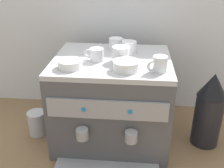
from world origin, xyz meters
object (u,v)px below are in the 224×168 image
object	(u,v)px
ceramic_cup_4	(121,54)
ceramic_bowl_1	(70,64)
espresso_machine	(112,100)
ceramic_cup_2	(159,64)
ceramic_bowl_0	(126,66)
coffee_grinder	(209,109)
ceramic_cup_0	(129,47)
ceramic_cup_3	(117,44)
ceramic_cup_1	(96,55)
milk_pitcher	(37,123)

from	to	relation	value
ceramic_cup_4	ceramic_bowl_1	world-z (taller)	ceramic_cup_4
espresso_machine	ceramic_cup_2	bearing A→B (deg)	-32.52
ceramic_cup_4	ceramic_bowl_0	bearing A→B (deg)	-75.02
ceramic_bowl_0	coffee_grinder	distance (m)	0.52
espresso_machine	ceramic_bowl_0	bearing A→B (deg)	-60.90
ceramic_cup_0	ceramic_cup_3	bearing A→B (deg)	145.31
ceramic_bowl_1	ceramic_cup_4	bearing A→B (deg)	25.45
espresso_machine	coffee_grinder	world-z (taller)	espresso_machine
coffee_grinder	espresso_machine	bearing A→B (deg)	178.60
ceramic_cup_1	ceramic_cup_3	distance (m)	0.19
espresso_machine	ceramic_cup_1	world-z (taller)	ceramic_cup_1
ceramic_cup_1	ceramic_cup_2	size ratio (longest dim) A/B	1.08
espresso_machine	coffee_grinder	distance (m)	0.50
ceramic_cup_3	ceramic_bowl_0	size ratio (longest dim) A/B	0.88
espresso_machine	ceramic_bowl_1	size ratio (longest dim) A/B	5.39
ceramic_bowl_1	ceramic_cup_0	bearing A→B (deg)	41.52
espresso_machine	ceramic_cup_0	size ratio (longest dim) A/B	5.41
ceramic_bowl_1	milk_pitcher	world-z (taller)	ceramic_bowl_1
ceramic_bowl_1	ceramic_cup_1	bearing A→B (deg)	44.47
ceramic_cup_3	milk_pitcher	xyz separation A→B (m)	(-0.43, -0.16, -0.42)
ceramic_cup_3	ceramic_cup_4	bearing A→B (deg)	-78.72
ceramic_cup_2	ceramic_cup_4	world-z (taller)	ceramic_cup_4
coffee_grinder	ceramic_bowl_1	bearing A→B (deg)	-170.01
ceramic_cup_0	ceramic_bowl_1	size ratio (longest dim) A/B	1.00
ceramic_cup_2	ceramic_cup_3	distance (m)	0.35
espresso_machine	milk_pitcher	size ratio (longest dim) A/B	4.32
ceramic_cup_0	ceramic_bowl_0	bearing A→B (deg)	-91.63
ceramic_bowl_0	milk_pitcher	size ratio (longest dim) A/B	0.85
ceramic_cup_2	ceramic_bowl_1	world-z (taller)	ceramic_cup_2
ceramic_cup_0	ceramic_bowl_1	world-z (taller)	ceramic_cup_0
ceramic_cup_3	coffee_grinder	world-z (taller)	ceramic_cup_3
ceramic_cup_1	ceramic_cup_3	bearing A→B (deg)	64.07
milk_pitcher	ceramic_bowl_1	bearing A→B (deg)	-25.33
ceramic_cup_4	ceramic_cup_3	bearing A→B (deg)	101.28
espresso_machine	ceramic_cup_4	world-z (taller)	ceramic_cup_4
espresso_machine	ceramic_cup_2	xyz separation A→B (m)	(0.22, -0.14, 0.26)
espresso_machine	ceramic_bowl_1	xyz separation A→B (m)	(-0.18, -0.13, 0.25)
ceramic_cup_2	ceramic_cup_4	bearing A→B (deg)	146.79
ceramic_bowl_1	ceramic_bowl_0	bearing A→B (deg)	-0.49
ceramic_cup_0	ceramic_cup_4	distance (m)	0.13
ceramic_cup_3	ceramic_bowl_0	world-z (taller)	ceramic_cup_3
ceramic_bowl_1	coffee_grinder	bearing A→B (deg)	9.99
espresso_machine	ceramic_bowl_1	world-z (taller)	ceramic_bowl_1
ceramic_cup_1	milk_pitcher	world-z (taller)	ceramic_cup_1
espresso_machine	ceramic_cup_0	distance (m)	0.29
ceramic_bowl_1	espresso_machine	bearing A→B (deg)	36.79
ceramic_cup_3	coffee_grinder	size ratio (longest dim) A/B	0.25
ceramic_cup_2	coffee_grinder	distance (m)	0.42
ceramic_bowl_1	milk_pitcher	distance (m)	0.49
espresso_machine	ceramic_cup_4	size ratio (longest dim) A/B	4.87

